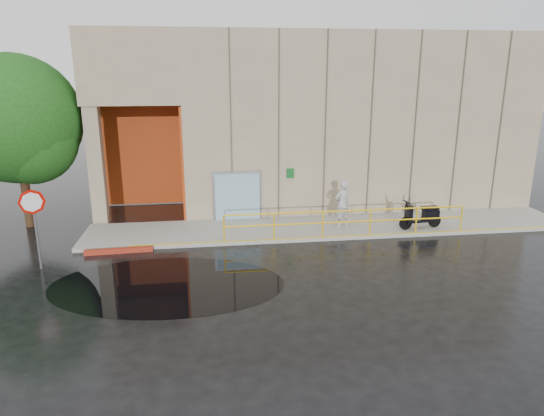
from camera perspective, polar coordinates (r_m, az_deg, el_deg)
The scene contains 10 objects.
ground at distance 15.61m, azimuth -3.28°, elevation -8.18°, with size 120.00×120.00×0.00m, color black.
sidewalk at distance 20.38m, azimuth 6.96°, elevation -2.21°, with size 20.00×3.00×0.15m, color gray.
building at distance 26.04m, azimuth 6.02°, elevation 11.02°, with size 20.00×10.17×8.00m.
guardrail at distance 19.03m, azimuth 8.77°, elevation -1.69°, with size 9.56×0.06×1.03m.
person at distance 19.97m, azimuth 8.28°, elevation 0.48°, with size 0.71×0.46×1.94m, color #ABABB0.
scooter at distance 20.51m, azimuth 17.22°, elevation -0.09°, with size 1.88×0.81×1.43m.
stop_sign at distance 17.36m, azimuth -26.27°, elevation -0.44°, with size 0.78×0.33×2.72m.
red_curb at distance 18.40m, azimuth -17.57°, elevation -4.81°, with size 2.40×0.18×0.18m, color maroon.
puddle at distance 15.44m, azimuth -12.22°, elevation -8.81°, with size 7.21×4.44×0.01m, color black.
tree_near at distance 22.08m, azimuth -27.56°, elevation 8.72°, with size 5.15×5.15×7.07m.
Camera 1 is at (-1.06, -14.22, 6.34)m, focal length 32.00 mm.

